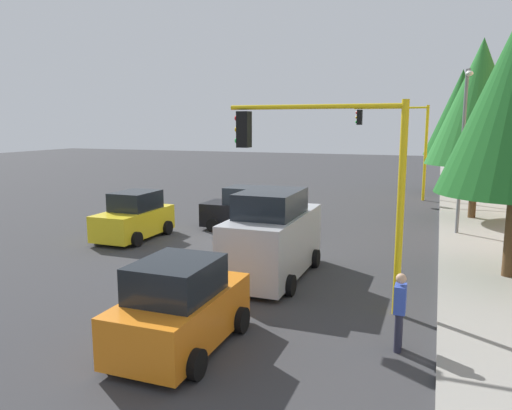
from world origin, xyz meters
name	(u,v)px	position (x,y,z in m)	size (l,w,h in m)	color
ground_plane	(224,239)	(0.00, 0.00, 0.00)	(120.00, 120.00, 0.00)	#353538
sidewalk_kerb	(487,232)	(-5.00, 10.50, 0.07)	(80.00, 4.00, 0.15)	gray
traffic_signal_near_left	(327,162)	(6.00, 5.65, 3.81)	(0.36, 4.59, 5.36)	yellow
traffic_signal_far_left	(397,133)	(-14.00, 5.74, 4.18)	(0.36, 4.59, 5.93)	yellow
street_lamp_curbside	(464,135)	(-3.61, 9.20, 4.35)	(2.15, 0.28, 7.00)	slate
tree_roadside_far	(461,113)	(-18.00, 9.50, 5.51)	(4.58, 4.58, 8.39)	brown
tree_roadside_mid	(480,102)	(-8.00, 10.00, 5.81)	(4.81, 4.81, 8.83)	brown
delivery_van_silver	(273,237)	(4.18, 3.59, 1.28)	(4.80, 2.22, 2.77)	#B2B5BA
car_yellow	(134,217)	(1.23, -3.55, 0.90)	(3.79, 2.04, 1.98)	yellow
car_orange	(180,308)	(9.58, 3.32, 0.90)	(3.63, 2.06, 1.98)	orange
car_black	(246,210)	(-2.00, 0.22, 0.90)	(2.07, 3.81, 1.98)	black
pedestrian_crossing	(400,310)	(8.07, 7.72, 0.91)	(0.40, 0.24, 1.70)	#262638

